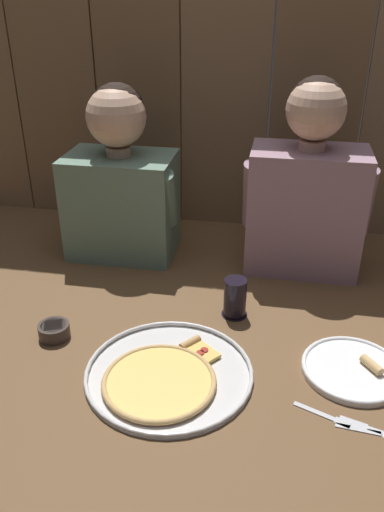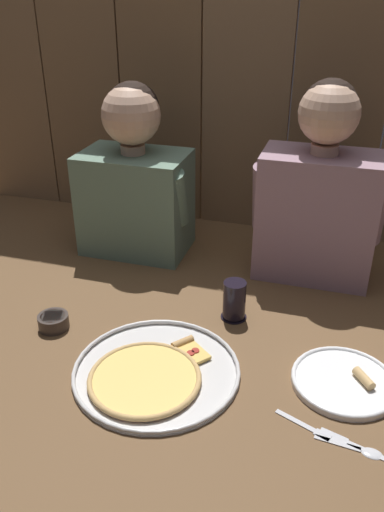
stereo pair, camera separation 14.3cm
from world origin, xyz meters
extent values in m
plane|color=brown|center=(0.00, 0.00, 0.00)|extent=(3.20, 3.20, 0.00)
cylinder|color=silver|center=(-0.01, -0.18, 0.00)|extent=(0.41, 0.41, 0.01)
torus|color=silver|center=(-0.01, -0.18, 0.01)|extent=(0.41, 0.41, 0.01)
cylinder|color=#B23823|center=(-0.02, -0.22, 0.01)|extent=(0.26, 0.26, 0.00)
cylinder|color=#EFC660|center=(-0.02, -0.22, 0.01)|extent=(0.25, 0.25, 0.01)
torus|color=tan|center=(-0.02, -0.22, 0.01)|extent=(0.27, 0.27, 0.01)
cube|color=#EABC56|center=(0.06, -0.10, 0.01)|extent=(0.11, 0.10, 0.01)
cylinder|color=tan|center=(0.02, -0.07, 0.02)|extent=(0.05, 0.06, 0.02)
cylinder|color=#A3281E|center=(0.06, -0.10, 0.02)|extent=(0.02, 0.02, 0.00)
cylinder|color=#A3281E|center=(0.06, -0.09, 0.02)|extent=(0.02, 0.02, 0.00)
cylinder|color=white|center=(0.43, -0.09, 0.01)|extent=(0.25, 0.25, 0.01)
torus|color=white|center=(0.43, -0.09, 0.01)|extent=(0.25, 0.25, 0.01)
cylinder|color=tan|center=(0.47, -0.08, 0.02)|extent=(0.05, 0.06, 0.02)
cylinder|color=black|center=(0.12, 0.10, 0.00)|extent=(0.07, 0.07, 0.01)
cylinder|color=black|center=(0.12, 0.10, 0.06)|extent=(0.06, 0.06, 0.11)
cylinder|color=#3D332D|center=(-0.34, -0.09, 0.02)|extent=(0.08, 0.08, 0.04)
cylinder|color=#B23823|center=(-0.34, -0.09, 0.03)|extent=(0.07, 0.07, 0.02)
cube|color=silver|center=(0.34, -0.24, 0.00)|extent=(0.09, 0.05, 0.01)
cube|color=silver|center=(0.40, -0.27, 0.00)|extent=(0.04, 0.03, 0.01)
cube|color=silver|center=(0.49, -0.29, 0.00)|extent=(0.09, 0.04, 0.01)
cube|color=silver|center=(0.42, -0.26, 0.00)|extent=(0.06, 0.04, 0.00)
cube|color=silver|center=(0.43, -0.28, 0.00)|extent=(0.10, 0.02, 0.01)
ellipsoid|color=silver|center=(0.50, -0.29, 0.00)|extent=(0.05, 0.03, 0.01)
cube|color=slate|center=(-0.30, 0.43, 0.17)|extent=(0.35, 0.23, 0.35)
cylinder|color=#DBAD8E|center=(-0.30, 0.43, 0.36)|extent=(0.08, 0.08, 0.03)
sphere|color=#DBAD8E|center=(-0.30, 0.43, 0.47)|extent=(0.19, 0.19, 0.19)
sphere|color=black|center=(-0.30, 0.44, 0.48)|extent=(0.17, 0.17, 0.17)
cylinder|color=slate|center=(-0.46, 0.39, 0.22)|extent=(0.08, 0.11, 0.20)
cylinder|color=slate|center=(-0.14, 0.39, 0.22)|extent=(0.08, 0.13, 0.20)
cube|color=gray|center=(0.30, 0.43, 0.20)|extent=(0.35, 0.21, 0.40)
cylinder|color=#DBAD8E|center=(0.30, 0.43, 0.41)|extent=(0.08, 0.08, 0.03)
sphere|color=#DBAD8E|center=(0.30, 0.43, 0.51)|extent=(0.17, 0.17, 0.17)
sphere|color=black|center=(0.30, 0.44, 0.53)|extent=(0.16, 0.16, 0.16)
cylinder|color=gray|center=(0.14, 0.39, 0.26)|extent=(0.08, 0.12, 0.23)
cylinder|color=gray|center=(0.46, 0.39, 0.26)|extent=(0.08, 0.12, 0.23)
cube|color=brown|center=(-0.94, 0.74, 0.61)|extent=(0.31, 0.03, 1.23)
cube|color=brown|center=(-0.63, 0.74, 0.61)|extent=(0.31, 0.03, 1.23)
cube|color=brown|center=(-0.31, 0.74, 0.61)|extent=(0.31, 0.03, 1.23)
cube|color=#836446|center=(0.00, 0.74, 0.61)|extent=(0.31, 0.03, 1.23)
cube|color=brown|center=(0.31, 0.74, 0.61)|extent=(0.31, 0.03, 1.23)
camera|label=1|loc=(0.22, -1.14, 0.86)|focal=36.76mm
camera|label=2|loc=(0.36, -1.11, 0.86)|focal=36.76mm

